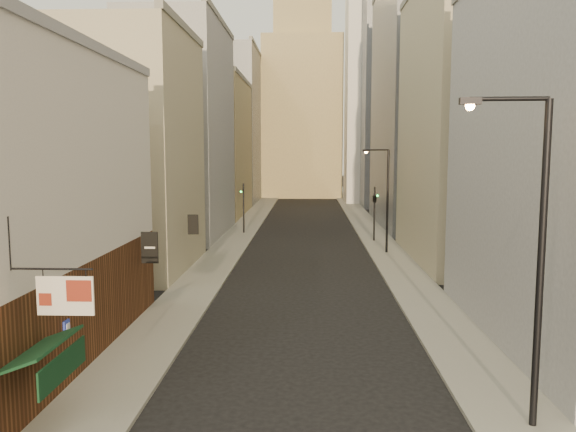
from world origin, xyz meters
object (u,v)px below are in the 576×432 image
(white_tower, at_px, (372,84))
(traffic_light_right, at_px, (375,200))
(streetlamp_near, at_px, (533,245))
(traffic_light_left, at_px, (243,200))
(clock_tower, at_px, (302,99))
(streetlamp_mid, at_px, (385,195))

(white_tower, bearing_deg, traffic_light_right, -95.61)
(streetlamp_near, xyz_separation_m, traffic_light_left, (-12.74, 38.82, -2.07))
(white_tower, height_order, traffic_light_left, white_tower)
(white_tower, distance_m, traffic_light_left, 41.59)
(clock_tower, height_order, streetlamp_near, clock_tower)
(streetlamp_mid, distance_m, traffic_light_left, 16.30)
(streetlamp_near, bearing_deg, white_tower, 89.99)
(streetlamp_mid, bearing_deg, traffic_light_right, 78.51)
(traffic_light_left, bearing_deg, white_tower, -129.74)
(streetlamp_mid, bearing_deg, clock_tower, 84.42)
(white_tower, bearing_deg, traffic_light_left, -114.74)
(traffic_light_right, bearing_deg, streetlamp_mid, 67.33)
(streetlamp_mid, relative_size, traffic_light_right, 1.66)
(white_tower, height_order, streetlamp_near, white_tower)
(clock_tower, bearing_deg, traffic_light_right, -82.46)
(traffic_light_right, bearing_deg, streetlamp_near, 67.07)
(streetlamp_near, relative_size, traffic_light_right, 1.92)
(clock_tower, relative_size, traffic_light_left, 8.98)
(white_tower, xyz_separation_m, streetlamp_near, (-3.46, -73.99, -13.11))
(white_tower, bearing_deg, clock_tower, 128.16)
(streetlamp_near, height_order, traffic_light_left, streetlamp_near)
(traffic_light_left, bearing_deg, streetlamp_near, 93.17)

